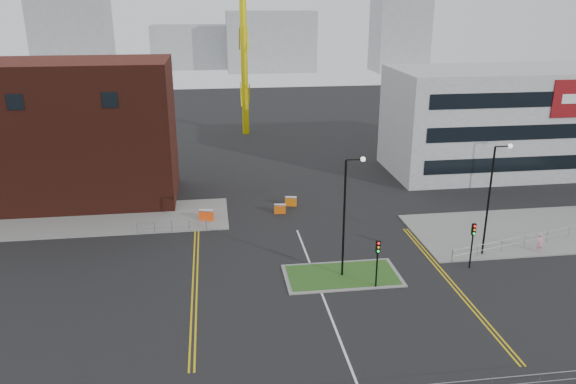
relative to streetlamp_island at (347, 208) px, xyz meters
name	(u,v)px	position (x,y,z in m)	size (l,w,h in m)	color
ground	(340,340)	(-2.22, -8.00, -5.41)	(200.00, 200.00, 0.00)	black
pavement_left	(76,220)	(-22.22, 14.00, -5.35)	(28.00, 8.00, 0.12)	slate
pavement_right	(546,230)	(19.78, 6.00, -5.35)	(24.00, 10.00, 0.12)	slate
island_kerb	(342,276)	(-0.22, 0.00, -5.37)	(8.60, 4.60, 0.08)	slate
grass_island	(342,275)	(-0.22, 0.00, -5.35)	(8.00, 4.00, 0.12)	#264D19
brick_building	(49,135)	(-25.19, 20.00, 1.44)	(24.20, 10.07, 14.24)	#411810
office_block	(498,121)	(23.79, 23.97, 0.59)	(25.00, 12.20, 12.00)	#9D9FA1
streetlamp_island	(347,208)	(0.00, 0.00, 0.00)	(1.46, 0.36, 9.18)	black
streetlamp_right_near	(492,191)	(12.00, 2.00, 0.00)	(1.46, 0.36, 9.18)	black
traffic_light_island	(378,255)	(1.78, -2.02, -2.85)	(0.28, 0.33, 3.65)	black
traffic_light_right	(473,237)	(9.78, -0.02, -2.85)	(0.28, 0.33, 3.65)	black
railing_left	(172,225)	(-13.22, 10.00, -4.67)	(6.05, 0.05, 1.10)	gray
railing_right	(548,234)	(18.28, 3.50, -4.63)	(19.05, 5.05, 1.10)	gray
centre_line	(333,322)	(-2.22, -6.00, -5.41)	(0.15, 30.00, 0.01)	silver
yellow_left_a	(193,273)	(-11.22, 2.00, -5.41)	(0.12, 24.00, 0.01)	gold
yellow_left_b	(197,273)	(-10.92, 2.00, -5.41)	(0.12, 24.00, 0.01)	gold
yellow_right_a	(449,282)	(7.28, -2.00, -5.41)	(0.12, 20.00, 0.01)	gold
yellow_right_b	(453,282)	(7.58, -2.00, -5.41)	(0.12, 20.00, 0.01)	gold
skyline_a	(72,34)	(-42.22, 112.00, 5.59)	(18.00, 12.00, 22.00)	gray
skyline_b	(271,41)	(7.78, 122.00, 2.59)	(24.00, 12.00, 16.00)	gray
skyline_c	(401,19)	(42.78, 117.00, 8.59)	(14.00, 12.00, 28.00)	gray
skyline_d	(205,47)	(-10.22, 132.00, 0.59)	(30.00, 12.00, 12.00)	gray
pedestrian	(540,243)	(16.53, 1.74, -4.57)	(0.61, 0.40, 1.68)	pink
barrier_left	(206,215)	(-10.22, 12.26, -4.80)	(1.40, 0.72, 1.12)	#FB490D
barrier_mid	(291,201)	(-1.89, 15.22, -4.90)	(1.18, 0.62, 0.95)	orange
barrier_right	(280,208)	(-3.22, 13.34, -4.91)	(1.12, 0.46, 0.92)	#DB580C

